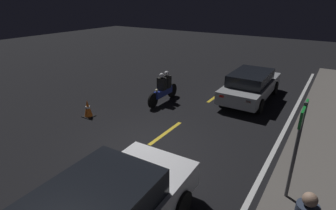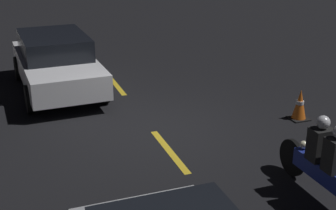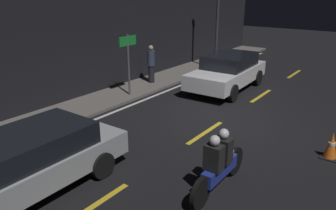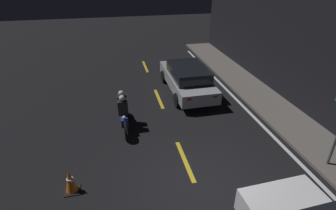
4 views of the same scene
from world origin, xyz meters
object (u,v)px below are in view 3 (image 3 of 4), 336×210
motorcycle (219,164)px  pedestrian (151,64)px  hatchback_silver (26,162)px  traffic_cone_near (331,146)px  shop_sign (128,53)px  street_lamp (218,8)px  sedan_white (228,71)px

motorcycle → pedestrian: (5.62, 6.43, 0.31)m
hatchback_silver → traffic_cone_near: (5.48, -4.87, -0.38)m
shop_sign → street_lamp: 6.18m
motorcycle → pedestrian: pedestrian is taller
pedestrian → motorcycle: bearing=-131.2°
pedestrian → sedan_white: bearing=-65.2°
motorcycle → street_lamp: size_ratio=0.39×
hatchback_silver → motorcycle: 4.05m
traffic_cone_near → pedestrian: (2.59, 8.08, 0.61)m
sedan_white → traffic_cone_near: sedan_white is taller
motorcycle → shop_sign: 7.12m
sedan_white → traffic_cone_near: size_ratio=6.31×
traffic_cone_near → pedestrian: 8.50m
motorcycle → street_lamp: (9.66, 5.36, 2.58)m
hatchback_silver → street_lamp: street_lamp is taller
traffic_cone_near → street_lamp: street_lamp is taller
shop_sign → street_lamp: size_ratio=0.42×
motorcycle → traffic_cone_near: motorcycle is taller
motorcycle → street_lamp: bearing=28.6°
motorcycle → sedan_white: bearing=24.9°
pedestrian → shop_sign: shop_sign is taller
street_lamp → sedan_white: bearing=-142.3°
sedan_white → street_lamp: (2.62, 2.02, 2.43)m
sedan_white → motorcycle: sedan_white is taller
hatchback_silver → shop_sign: bearing=-156.2°
street_lamp → traffic_cone_near: bearing=-133.4°
sedan_white → pedestrian: pedestrian is taller
sedan_white → shop_sign: size_ratio=1.89×
hatchback_silver → sedan_white: sedan_white is taller
sedan_white → street_lamp: size_ratio=0.79×
traffic_cone_near → shop_sign: 7.79m
hatchback_silver → street_lamp: 12.56m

